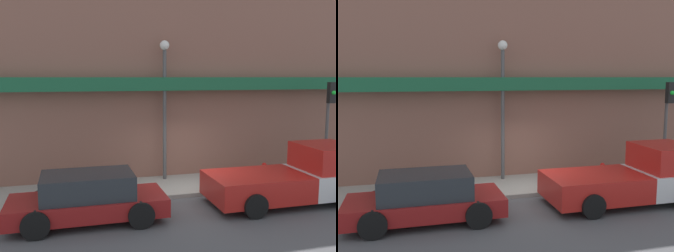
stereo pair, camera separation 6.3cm
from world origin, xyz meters
TOP-DOWN VIEW (x-y plane):
  - ground_plane at (0.00, 0.00)m, footprint 80.00×80.00m
  - sidewalk at (0.00, 1.25)m, footprint 36.00×2.50m
  - building at (-0.02, 3.98)m, footprint 19.80×3.80m
  - pickup_truck at (3.02, -1.25)m, footprint 5.11×2.27m
  - parked_car at (-3.60, -1.25)m, footprint 4.35×1.97m
  - fire_hydrant at (3.10, 0.87)m, footprint 0.19×0.19m
  - street_lamp at (-0.52, 2.04)m, footprint 0.36×0.36m
  - traffic_light at (5.72, 0.68)m, footprint 0.28×0.42m

SIDE VIEW (x-z plane):
  - ground_plane at x=0.00m, z-range 0.00..0.00m
  - sidewalk at x=0.00m, z-range 0.00..0.14m
  - fire_hydrant at x=3.10m, z-range 0.13..0.81m
  - parked_car at x=-3.60m, z-range -0.01..1.38m
  - pickup_truck at x=3.02m, z-range -0.11..1.73m
  - traffic_light at x=5.72m, z-range 0.83..4.56m
  - street_lamp at x=-0.52m, z-range 0.82..6.08m
  - building at x=-0.02m, z-range -0.80..9.24m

